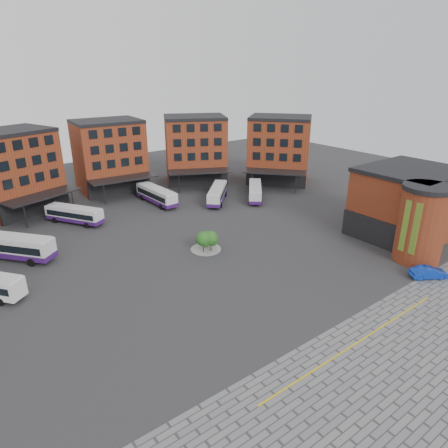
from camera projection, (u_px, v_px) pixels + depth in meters
ground at (249, 288)px, 47.76m from camera, size 160.00×160.00×0.00m
paving_zone at (442, 392)px, 32.58m from camera, size 50.00×22.00×0.02m
yellow_line at (359, 342)px, 38.50m from camera, size 26.00×0.15×0.02m
main_building at (90, 172)px, 70.76m from camera, size 94.14×42.48×14.60m
east_building at (409, 206)px, 59.60m from camera, size 17.40×15.40×10.60m
tree_island at (207, 240)px, 56.75m from camera, size 4.40×4.40×3.15m
bus_b at (12, 246)px, 54.38m from camera, size 9.83×11.13×3.41m
bus_c at (74, 214)px, 66.87m from camera, size 7.50×9.96×2.90m
bus_d at (157, 195)px, 76.40m from camera, size 3.22×11.20×3.12m
bus_e at (217, 194)px, 77.47m from camera, size 9.20×9.31×3.00m
bus_f at (255, 191)px, 79.04m from camera, size 8.53×9.37×2.91m
blue_car at (429, 272)px, 49.82m from camera, size 4.72×3.80×1.51m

